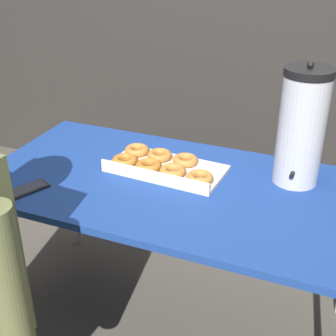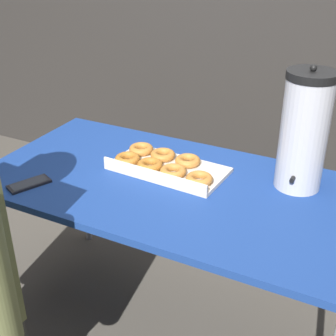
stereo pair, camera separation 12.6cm
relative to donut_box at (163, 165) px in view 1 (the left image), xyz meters
name	(u,v)px [view 1 (the left image)]	position (x,y,z in m)	size (l,w,h in m)	color
ground_plane	(172,319)	(0.07, -0.08, -0.74)	(12.00, 12.00, 0.00)	#4C473F
back_wall	(257,0)	(0.07, 1.18, 0.48)	(6.00, 0.11, 2.43)	#282623
folding_table	(172,192)	(0.07, -0.08, -0.06)	(1.48, 0.77, 0.71)	navy
donut_box	(163,165)	(0.00, 0.00, 0.00)	(0.47, 0.27, 0.05)	beige
coffee_urn	(302,127)	(0.50, 0.12, 0.20)	(0.18, 0.20, 0.47)	#B7B7BC
cell_phone	(27,189)	(-0.40, -0.34, -0.02)	(0.13, 0.17, 0.01)	black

